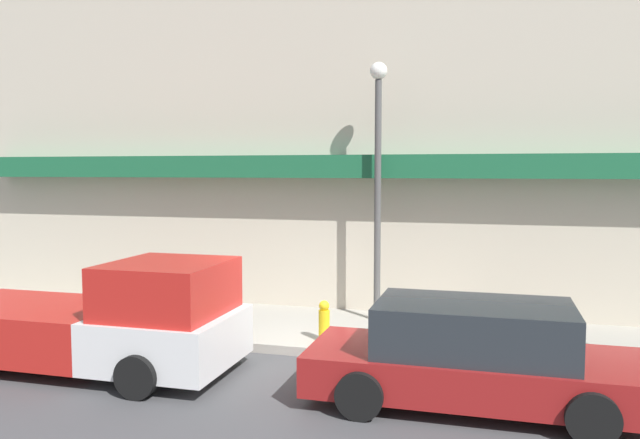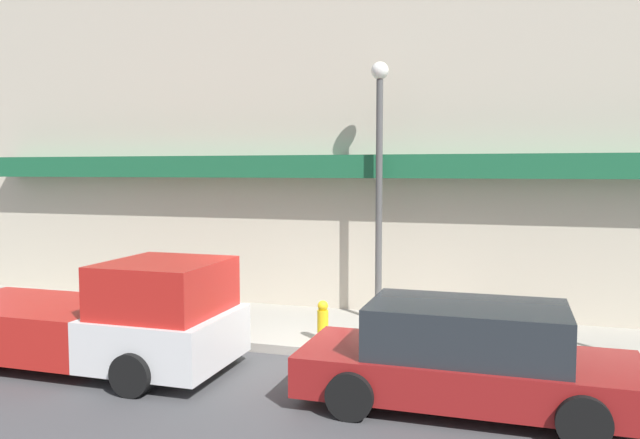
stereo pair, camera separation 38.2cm
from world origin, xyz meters
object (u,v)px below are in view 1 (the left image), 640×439
street_lamp (378,160)px  parked_car (473,356)px  pickup_truck (104,322)px  fire_hydrant (324,321)px

street_lamp → parked_car: bearing=-62.0°
pickup_truck → parked_car: 5.99m
parked_car → street_lamp: size_ratio=0.87×
pickup_truck → fire_hydrant: (3.24, 2.09, -0.26)m
parked_car → street_lamp: 5.27m
fire_hydrant → street_lamp: (0.66, 1.83, 2.99)m
pickup_truck → street_lamp: 6.17m
parked_car → fire_hydrant: 3.46m
fire_hydrant → pickup_truck: bearing=-147.2°
fire_hydrant → street_lamp: bearing=70.3°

